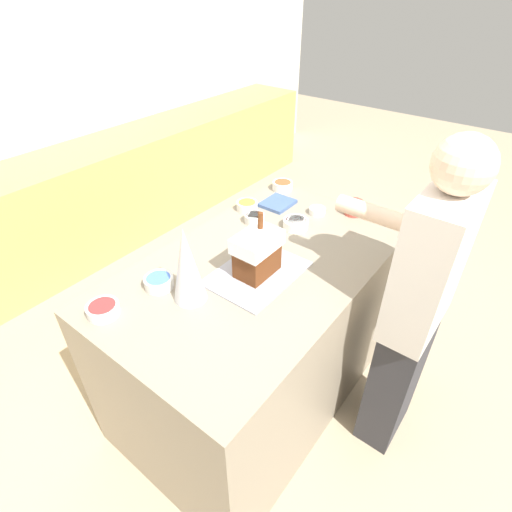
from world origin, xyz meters
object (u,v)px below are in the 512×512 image
Objects in this scene: candy_bowl_far_right at (296,223)px; cookbook at (278,203)px; candy_bowl_front_corner at (255,218)px; candy_bowl_far_left at (317,211)px; mug at (354,207)px; person at (415,312)px; candy_bowl_near_tray_right at (247,205)px; candy_bowl_center_rear at (283,185)px; candy_bowl_near_tray_left at (159,282)px; gingerbread_house at (257,253)px; candy_bowl_beside_tree at (103,309)px; decorative_tree at (187,265)px; baking_tray at (257,273)px.

cookbook is (0.15, 0.22, -0.02)m from candy_bowl_far_right.
candy_bowl_front_corner reaches higher than candy_bowl_far_left.
person reaches higher than mug.
cookbook is (0.15, -0.11, -0.02)m from candy_bowl_near_tray_right.
candy_bowl_front_corner is at bearing 142.41° from candy_bowl_far_left.
candy_bowl_far_right is 0.46m from candy_bowl_center_rear.
candy_bowl_near_tray_left is 0.08× the size of person.
candy_bowl_far_left is at bearing -37.59° from candy_bowl_front_corner.
candy_bowl_near_tray_right is at bearing 91.09° from candy_bowl_far_right.
candy_bowl_far_left is at bearing 5.90° from gingerbread_house.
candy_bowl_near_tray_right is (0.08, 0.12, 0.00)m from candy_bowl_front_corner.
candy_bowl_beside_tree is (-1.36, -0.07, -0.00)m from candy_bowl_center_rear.
mug is (0.41, -0.39, 0.01)m from candy_bowl_front_corner.
person is (0.59, -0.76, -0.26)m from decorative_tree.
person is at bearing -55.86° from candy_bowl_near_tray_left.
candy_bowl_near_tray_right is 0.66× the size of cookbook.
candy_bowl_near_tray_left is at bearing 139.79° from baking_tray.
baking_tray is at bearing -21.99° from decorative_tree.
candy_bowl_beside_tree is (-0.94, 0.04, -0.00)m from candy_bowl_front_corner.
candy_bowl_front_corner is 0.43m from candy_bowl_center_rear.
gingerbread_house is 0.77m from mug.
candy_bowl_far_left is 0.50× the size of cookbook.
candy_bowl_front_corner is (-0.09, 0.21, 0.00)m from candy_bowl_far_right.
candy_bowl_far_right is at bearing 175.76° from candy_bowl_far_left.
candy_bowl_near_tray_left is 1.02× the size of candy_bowl_center_rear.
candy_bowl_far_left is (0.64, 0.07, -0.10)m from gingerbread_house.
candy_bowl_front_corner is 1.19× the size of candy_bowl_far_left.
gingerbread_house reaches higher than candy_bowl_center_rear.
candy_bowl_near_tray_right is 0.07× the size of person.
baking_tray is 0.67m from candy_bowl_beside_tree.
candy_bowl_beside_tree is at bearing 150.72° from gingerbread_house.
candy_bowl_near_tray_left is (-0.33, 0.28, 0.02)m from baking_tray.
gingerbread_house is 2.18× the size of candy_bowl_near_tray_left.
candy_bowl_far_left is at bearing -59.08° from candy_bowl_near_tray_right.
decorative_tree is 2.56× the size of candy_bowl_far_right.
candy_bowl_front_corner is at bearing -124.91° from candy_bowl_near_tray_right.
gingerbread_house is 0.46m from candy_bowl_far_right.
cookbook is (0.24, 0.01, -0.02)m from candy_bowl_front_corner.
candy_bowl_front_corner is at bearing 14.45° from decorative_tree.
mug is (0.17, -0.40, 0.03)m from cookbook.
candy_bowl_far_right reaches higher than candy_bowl_beside_tree.
candy_bowl_beside_tree reaches higher than candy_bowl_far_left.
cookbook is (0.92, 0.02, -0.02)m from candy_bowl_near_tray_left.
gingerbread_house is 2.23× the size of candy_bowl_center_rear.
mug reaches higher than candy_bowl_beside_tree.
candy_bowl_near_tray_left is at bearing -174.09° from candy_bowl_center_rear.
candy_bowl_near_tray_right is (0.44, 0.41, 0.02)m from baking_tray.
gingerbread_house is 0.67m from candy_bowl_beside_tree.
candy_bowl_center_rear is at bearing 65.19° from person.
candy_bowl_front_corner is at bearing 113.44° from candy_bowl_far_right.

